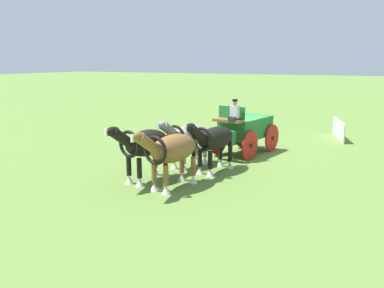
% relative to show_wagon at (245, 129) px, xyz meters
% --- Properties ---
extents(ground_plane, '(220.00, 220.00, 0.00)m').
position_rel_show_wagon_xyz_m(ground_plane, '(-0.15, 0.02, -1.21)').
color(ground_plane, olive).
extents(show_wagon, '(5.84, 2.42, 2.76)m').
position_rel_show_wagon_xyz_m(show_wagon, '(0.00, 0.00, 0.00)').
color(show_wagon, '#236B2D').
rests_on(show_wagon, ground).
extents(draft_horse_rear_near, '(3.11, 1.29, 2.19)m').
position_rel_show_wagon_xyz_m(draft_horse_rear_near, '(3.64, -0.04, 0.12)').
color(draft_horse_rear_near, black).
rests_on(draft_horse_rear_near, ground).
extents(draft_horse_rear_off, '(3.15, 1.29, 2.15)m').
position_rel_show_wagon_xyz_m(draft_horse_rear_off, '(3.40, -1.32, 0.08)').
color(draft_horse_rear_off, '#9E998E').
rests_on(draft_horse_rear_off, ground).
extents(draft_horse_lead_near, '(3.18, 1.38, 2.24)m').
position_rel_show_wagon_xyz_m(draft_horse_lead_near, '(6.18, -0.53, 0.16)').
color(draft_horse_lead_near, brown).
rests_on(draft_horse_lead_near, ground).
extents(draft_horse_lead_off, '(3.04, 1.34, 2.27)m').
position_rel_show_wagon_xyz_m(draft_horse_lead_off, '(5.94, -1.81, 0.18)').
color(draft_horse_lead_off, black).
rests_on(draft_horse_lead_off, ground).
extents(sponsor_banner, '(3.07, 1.00, 1.10)m').
position_rel_show_wagon_xyz_m(sponsor_banner, '(-5.95, 3.65, -0.66)').
color(sponsor_banner, silver).
rests_on(sponsor_banner, ground).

